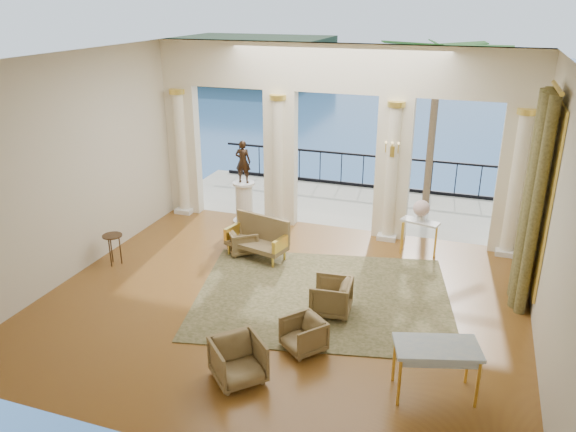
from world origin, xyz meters
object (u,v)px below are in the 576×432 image
at_px(side_table, 113,239).
at_px(armchair_d, 243,240).
at_px(armchair_a, 238,359).
at_px(armchair_c, 331,295).
at_px(game_table, 437,351).
at_px(console_table, 420,226).
at_px(settee, 259,237).
at_px(statue, 243,162).
at_px(armchair_b, 303,333).
at_px(pedestal, 244,203).

bearing_deg(side_table, armchair_d, 30.76).
height_order(armchair_a, armchair_c, armchair_a).
xyz_separation_m(game_table, console_table, (-0.80, 4.87, -0.08)).
xyz_separation_m(settee, side_table, (-2.83, -1.40, 0.13)).
bearing_deg(armchair_c, statue, -142.58).
distance_m(armchair_d, statue, 2.29).
bearing_deg(armchair_b, side_table, -160.05).
xyz_separation_m(armchair_d, side_table, (-2.42, -1.44, 0.28)).
distance_m(armchair_d, settee, 0.44).
relative_size(armchair_a, game_table, 0.56).
bearing_deg(console_table, statue, -170.56).
bearing_deg(statue, console_table, 169.11).
distance_m(armchair_a, settee, 4.39).
height_order(armchair_b, pedestal, pedestal).
relative_size(settee, game_table, 1.12).
bearing_deg(game_table, armchair_d, 125.56).
height_order(pedestal, statue, statue).
bearing_deg(settee, armchair_c, -26.37).
bearing_deg(pedestal, side_table, -118.55).
bearing_deg(armchair_a, settee, 62.48).
bearing_deg(statue, armchair_a, 107.14).
relative_size(armchair_a, armchair_b, 1.19).
bearing_deg(armchair_c, armchair_a, -24.09).
xyz_separation_m(armchair_b, pedestal, (-3.14, 4.89, 0.21)).
bearing_deg(console_table, pedestal, -170.56).
height_order(pedestal, side_table, pedestal).
height_order(game_table, pedestal, pedestal).
xyz_separation_m(settee, statue, (-1.11, 1.77, 1.17)).
xyz_separation_m(armchair_d, pedestal, (-0.69, 1.73, 0.22)).
height_order(armchair_a, armchair_b, armchair_a).
height_order(armchair_d, game_table, game_table).
relative_size(settee, statue, 1.39).
bearing_deg(pedestal, settee, -57.91).
height_order(armchair_c, armchair_d, armchair_c).
bearing_deg(statue, armchair_c, 127.04).
bearing_deg(console_table, settee, -143.41).
distance_m(game_table, pedestal, 7.50).
distance_m(armchair_a, statue, 6.56).
height_order(armchair_c, side_table, armchair_c).
xyz_separation_m(armchair_b, side_table, (-4.87, 1.72, 0.28)).
height_order(console_table, side_table, console_table).
distance_m(armchair_b, statue, 5.96).
bearing_deg(console_table, armchair_a, -95.10).
bearing_deg(armchair_d, armchair_a, 164.87).
relative_size(game_table, pedestal, 1.22).
bearing_deg(console_table, armchair_c, -95.81).
bearing_deg(armchair_a, side_table, 101.06).
bearing_deg(armchair_c, pedestal, -142.58).
xyz_separation_m(armchair_d, game_table, (4.58, -3.59, 0.43)).
distance_m(armchair_c, settee, 2.83).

